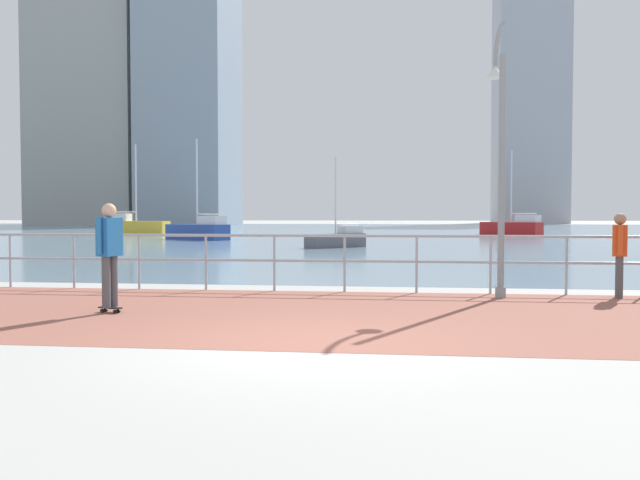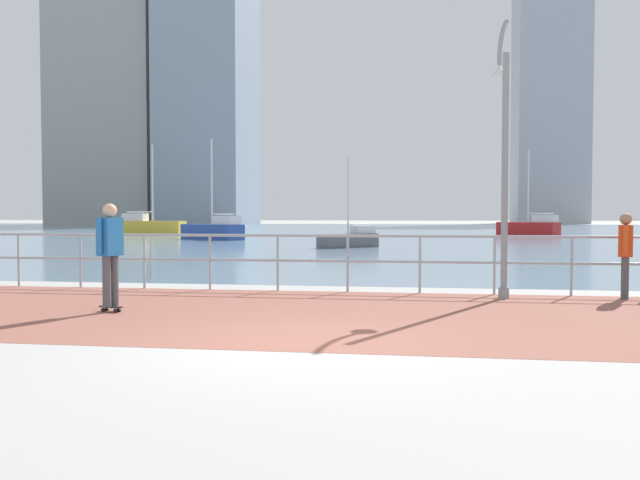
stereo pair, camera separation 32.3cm
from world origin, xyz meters
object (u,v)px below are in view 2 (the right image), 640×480
object	(u,v)px
skateboarder	(110,247)
sailboat_teal	(214,230)
lamppost	(503,146)
sailboat_yellow	(530,227)
sailboat_red	(151,226)
bystander	(625,249)
sailboat_ivory	(350,239)

from	to	relation	value
skateboarder	sailboat_teal	bearing A→B (deg)	104.49
lamppost	skateboarder	bearing A→B (deg)	-155.99
lamppost	sailboat_yellow	world-z (taller)	sailboat_yellow
sailboat_teal	sailboat_yellow	bearing A→B (deg)	29.81
skateboarder	sailboat_red	distance (m)	40.20
bystander	sailboat_red	xyz separation A→B (m)	(-23.40, 34.44, -0.27)
sailboat_red	sailboat_ivory	bearing A→B (deg)	-45.17
sailboat_teal	sailboat_ivory	size ratio (longest dim) A/B	1.45
bystander	sailboat_ivory	distance (m)	19.03
sailboat_yellow	sailboat_ivory	bearing A→B (deg)	-119.41
sailboat_red	sailboat_ivory	size ratio (longest dim) A/B	1.61
skateboarder	bystander	bearing A→B (deg)	18.81
lamppost	sailboat_red	size ratio (longest dim) A/B	0.75
skateboarder	sailboat_yellow	distance (m)	42.18
sailboat_ivory	lamppost	bearing A→B (deg)	-75.37
bystander	sailboat_ivory	size ratio (longest dim) A/B	0.37
bystander	sailboat_yellow	xyz separation A→B (m)	(4.24, 37.36, -0.31)
lamppost	sailboat_ivory	bearing A→B (deg)	104.63
lamppost	sailboat_yellow	distance (m)	38.05
skateboarder	sailboat_ivory	xyz separation A→B (m)	(1.60, 20.62, -0.62)
bystander	sailboat_red	world-z (taller)	sailboat_red
sailboat_yellow	sailboat_ivory	distance (m)	22.51
sailboat_teal	sailboat_yellow	size ratio (longest dim) A/B	0.97
skateboarder	bystander	distance (m)	8.89
sailboat_yellow	skateboarder	bearing A→B (deg)	-107.46
bystander	sailboat_yellow	size ratio (longest dim) A/B	0.25
skateboarder	bystander	world-z (taller)	skateboarder
sailboat_teal	sailboat_red	size ratio (longest dim) A/B	0.90
skateboarder	sailboat_red	xyz separation A→B (m)	(-14.98, 37.30, -0.38)
sailboat_teal	sailboat_red	bearing A→B (deg)	131.39
skateboarder	sailboat_red	world-z (taller)	sailboat_red
bystander	sailboat_teal	world-z (taller)	sailboat_teal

